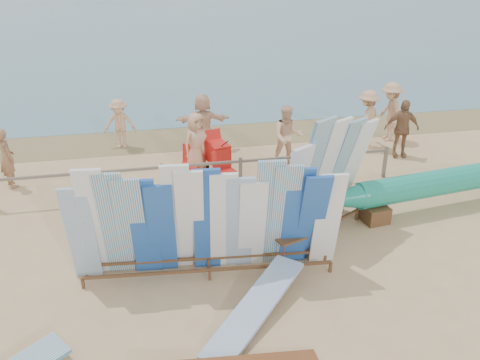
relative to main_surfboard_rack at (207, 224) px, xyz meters
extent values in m
plane|color=tan|center=(-0.69, 0.50, -1.14)|extent=(160.00, 160.00, 0.00)
cube|color=olive|center=(-0.69, 7.70, -1.14)|extent=(40.00, 2.60, 0.01)
cube|color=#706254|center=(-0.69, 3.50, -0.34)|extent=(12.00, 0.06, 0.06)
cube|color=#706254|center=(-2.69, 3.50, -0.69)|extent=(0.08, 0.08, 0.90)
cube|color=#706254|center=(-0.69, 3.50, -0.69)|extent=(0.08, 0.08, 0.90)
cube|color=#706254|center=(1.31, 3.50, -0.69)|extent=(0.08, 0.08, 0.90)
cube|color=#706254|center=(3.31, 3.50, -0.69)|extent=(0.08, 0.08, 0.90)
cube|color=#706254|center=(5.31, 3.50, -0.69)|extent=(0.08, 0.08, 0.90)
cube|color=brown|center=(0.00, -0.20, -0.91)|extent=(4.75, 0.44, 0.05)
cube|color=brown|center=(0.03, 0.20, -0.91)|extent=(4.75, 0.44, 0.05)
cube|color=#7EA0C9|center=(-2.30, 0.19, -0.08)|extent=(0.54, 0.52, 2.11)
cube|color=white|center=(-1.99, 0.16, 0.12)|extent=(0.56, 0.74, 2.50)
cube|color=silver|center=(-1.69, 0.14, 0.07)|extent=(0.56, 0.73, 2.41)
cube|color=silver|center=(-1.38, 0.11, 0.01)|extent=(0.56, 0.77, 2.30)
cube|color=#2254AC|center=(-1.15, 0.09, -0.02)|extent=(0.55, 0.63, 2.24)
cube|color=#2254AC|center=(-0.84, 0.07, -0.07)|extent=(0.55, 0.68, 2.13)
cube|color=white|center=(-0.53, 0.04, 0.13)|extent=(0.57, 0.83, 2.53)
cube|color=white|center=(-0.30, 0.02, 0.07)|extent=(0.57, 0.88, 2.42)
cube|color=#2254AC|center=(0.00, 0.00, 0.05)|extent=(0.55, 0.63, 2.38)
cube|color=white|center=(0.31, -0.03, 0.01)|extent=(0.55, 0.64, 2.28)
cube|color=#7EA0C9|center=(0.62, -0.05, -0.04)|extent=(0.55, 0.64, 2.19)
cube|color=white|center=(0.85, -0.07, -0.09)|extent=(0.55, 0.66, 2.08)
cube|color=silver|center=(1.15, -0.09, 0.12)|extent=(0.56, 0.72, 2.51)
cube|color=silver|center=(1.46, -0.12, 0.07)|extent=(0.56, 0.73, 2.41)
cube|color=#2254AC|center=(1.69, -0.14, 0.03)|extent=(0.55, 0.68, 2.32)
cube|color=#2254AC|center=(2.00, -0.16, -0.04)|extent=(0.56, 0.82, 2.19)
cube|color=white|center=(2.30, -0.19, -0.06)|extent=(0.54, 0.57, 2.15)
cube|color=brown|center=(2.78, 0.91, -0.88)|extent=(1.84, 1.09, 0.06)
cube|color=brown|center=(2.55, 1.31, -0.88)|extent=(1.84, 1.09, 0.06)
cube|color=white|center=(1.82, 0.62, 0.06)|extent=(0.80, 0.82, 2.39)
cube|color=silver|center=(2.25, 0.87, 0.29)|extent=(0.88, 0.96, 2.85)
cube|color=white|center=(2.67, 1.11, 0.23)|extent=(0.89, 0.98, 2.74)
cube|color=silver|center=(3.10, 1.36, 0.17)|extent=(0.90, 0.99, 2.62)
cube|color=white|center=(3.45, 1.56, 0.12)|extent=(0.91, 1.00, 2.50)
cube|color=brown|center=(4.05, 1.36, -0.94)|extent=(0.63, 0.72, 0.39)
cylinder|color=#1C9A80|center=(5.99, 1.63, -0.44)|extent=(4.83, 1.32, 0.65)
cone|color=#1C9A80|center=(3.08, 1.22, -0.44)|extent=(1.38, 0.78, 0.61)
cube|color=brown|center=(1.70, 0.14, -0.52)|extent=(0.91, 0.78, 0.05)
cube|color=white|center=(1.70, 0.14, -0.29)|extent=(0.39, 0.17, 0.36)
cube|color=#7EA0C9|center=(0.63, -1.39, -1.14)|extent=(2.23, 2.36, 0.42)
cube|color=red|center=(0.11, 4.64, -0.84)|extent=(0.64, 0.62, 0.05)
cube|color=red|center=(0.20, 4.84, -0.58)|extent=(0.53, 0.33, 0.51)
cube|color=red|center=(1.00, 4.01, -0.83)|extent=(0.64, 0.62, 0.05)
cube|color=red|center=(0.92, 4.22, -0.57)|extent=(0.54, 0.31, 0.52)
cube|color=red|center=(0.90, 4.70, -0.55)|extent=(0.67, 0.90, 0.59)
cube|color=red|center=(0.81, 5.01, -0.18)|extent=(0.51, 0.30, 0.37)
imported|color=beige|center=(2.90, 4.76, -0.25)|extent=(0.92, 0.54, 1.78)
imported|color=#8C6042|center=(6.41, 4.82, -0.26)|extent=(1.08, 0.61, 1.74)
imported|color=beige|center=(0.71, 6.39, -0.25)|extent=(1.68, 0.63, 1.78)
imported|color=tan|center=(5.72, 5.74, -0.24)|extent=(1.17, 1.15, 1.80)
imported|color=tan|center=(-1.79, 7.10, -0.36)|extent=(1.07, 0.62, 1.55)
imported|color=#8C6042|center=(-4.59, 4.83, -0.34)|extent=(0.59, 0.66, 1.60)
imported|color=tan|center=(6.66, 6.15, -0.19)|extent=(0.65, 1.27, 1.89)
imported|color=tan|center=(0.33, 4.85, -0.28)|extent=(0.92, 0.78, 1.70)
camera|label=1|loc=(-0.93, -8.15, 4.85)|focal=38.00mm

